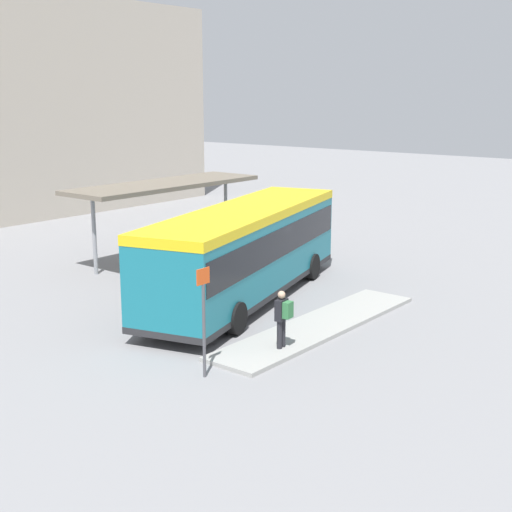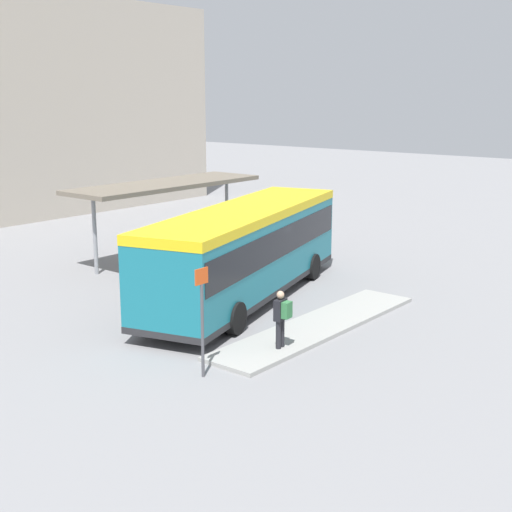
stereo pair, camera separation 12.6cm
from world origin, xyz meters
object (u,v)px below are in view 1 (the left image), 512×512
Objects in this scene: bicycle_yellow at (282,236)px; potted_planter_near_shelter at (247,239)px; platform_sign at (204,317)px; city_bus at (246,247)px; bicycle_black at (297,238)px; bicycle_white at (308,240)px; pedestrian_waiting at (283,316)px.

bicycle_yellow is 3.41m from potted_planter_near_shelter.
city_bus is at bearing 31.13° from platform_sign.
bicycle_black is at bearing 27.55° from platform_sign.
city_bus is at bearing -67.61° from bicycle_white.
city_bus is 6.91× the size of bicycle_white.
bicycle_yellow is at bearing -59.43° from pedestrian_waiting.
bicycle_yellow is (0.05, 1.51, -0.03)m from bicycle_white.
city_bus is 7.46× the size of potted_planter_near_shelter.
bicycle_white is at bearing -15.64° from potted_planter_near_shelter.
city_bus is 5.34m from pedestrian_waiting.
city_bus is 9.02m from bicycle_white.
platform_sign is at bearing -57.12° from bicycle_black.
bicycle_white is (11.66, 7.25, -0.68)m from pedestrian_waiting.
bicycle_yellow is (11.71, 8.76, -0.71)m from pedestrian_waiting.
bicycle_yellow is (8.36, 4.68, -1.52)m from city_bus.
potted_planter_near_shelter reaches higher than bicycle_white.
platform_sign is at bearing -164.61° from city_bus.
bicycle_yellow is 16.62m from platform_sign.
bicycle_black is 1.04× the size of potted_planter_near_shelter.
city_bus reaches higher than platform_sign.
pedestrian_waiting is 1.06× the size of bicycle_yellow.
potted_planter_near_shelter is at bearing -51.96° from pedestrian_waiting.
platform_sign is (-14.34, -8.30, 1.23)m from bicycle_yellow.
potted_planter_near_shelter is at bearing 98.98° from bicycle_yellow.
city_bus is 7.16× the size of pedestrian_waiting.
bicycle_white reaches higher than bicycle_yellow.
city_bus is 7.17× the size of bicycle_black.
platform_sign is at bearing 118.93° from bicycle_yellow.
bicycle_yellow is 0.54× the size of platform_sign.
pedestrian_waiting reaches higher than bicycle_white.
pedestrian_waiting is at bearing -135.74° from potted_planter_near_shelter.
bicycle_white is at bearing 177.11° from bicycle_yellow.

